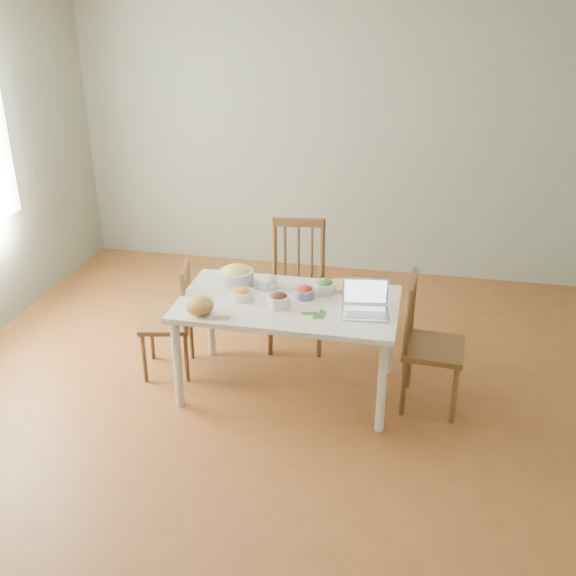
% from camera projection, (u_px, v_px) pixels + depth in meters
% --- Properties ---
extents(floor, '(5.00, 5.00, 0.00)m').
position_uv_depth(floor, '(271.00, 400.00, 4.74)').
color(floor, brown).
rests_on(floor, ground).
extents(wall_back, '(5.00, 0.00, 2.70)m').
position_uv_depth(wall_back, '(329.00, 136.00, 6.40)').
color(wall_back, gray).
rests_on(wall_back, ground).
extents(wall_front, '(5.00, 0.00, 2.70)m').
position_uv_depth(wall_front, '(70.00, 489.00, 1.95)').
color(wall_front, gray).
rests_on(wall_front, ground).
extents(dining_table, '(1.51, 0.85, 0.71)m').
position_uv_depth(dining_table, '(288.00, 346.00, 4.72)').
color(dining_table, white).
rests_on(dining_table, floor).
extents(chair_far, '(0.50, 0.48, 1.01)m').
position_uv_depth(chair_far, '(297.00, 288.00, 5.25)').
color(chair_far, '#543415').
rests_on(chair_far, floor).
extents(chair_left, '(0.44, 0.45, 0.86)m').
position_uv_depth(chair_left, '(166.00, 319.00, 4.93)').
color(chair_left, '#543415').
rests_on(chair_left, floor).
extents(chair_right, '(0.42, 0.44, 0.94)m').
position_uv_depth(chair_right, '(434.00, 345.00, 4.50)').
color(chair_right, '#543415').
rests_on(chair_right, floor).
extents(bread_boule, '(0.21, 0.21, 0.12)m').
position_uv_depth(bread_boule, '(200.00, 306.00, 4.38)').
color(bread_boule, '#AA793D').
rests_on(bread_boule, dining_table).
extents(butter_stick, '(0.12, 0.07, 0.03)m').
position_uv_depth(butter_stick, '(222.00, 317.00, 4.33)').
color(butter_stick, white).
rests_on(butter_stick, dining_table).
extents(bowl_squash, '(0.32, 0.32, 0.14)m').
position_uv_depth(bowl_squash, '(236.00, 275.00, 4.81)').
color(bowl_squash, '#F6EA75').
rests_on(bowl_squash, dining_table).
extents(bowl_carrot, '(0.18, 0.18, 0.08)m').
position_uv_depth(bowl_carrot, '(242.00, 294.00, 4.59)').
color(bowl_carrot, orange).
rests_on(bowl_carrot, dining_table).
extents(bowl_onion, '(0.20, 0.20, 0.09)m').
position_uv_depth(bowl_onion, '(267.00, 281.00, 4.77)').
color(bowl_onion, silver).
rests_on(bowl_onion, dining_table).
extents(bowl_mushroom, '(0.18, 0.18, 0.10)m').
position_uv_depth(bowl_mushroom, '(278.00, 300.00, 4.48)').
color(bowl_mushroom, '#401F15').
rests_on(bowl_mushroom, dining_table).
extents(bowl_redpep, '(0.15, 0.15, 0.08)m').
position_uv_depth(bowl_redpep, '(304.00, 292.00, 4.61)').
color(bowl_redpep, '#AF2000').
rests_on(bowl_redpep, dining_table).
extents(bowl_broccoli, '(0.16, 0.16, 0.10)m').
position_uv_depth(bowl_broccoli, '(324.00, 286.00, 4.69)').
color(bowl_broccoli, '#236324').
rests_on(bowl_broccoli, dining_table).
extents(flatbread, '(0.27, 0.27, 0.02)m').
position_uv_depth(flatbread, '(339.00, 286.00, 4.79)').
color(flatbread, beige).
rests_on(flatbread, dining_table).
extents(basil_bunch, '(0.19, 0.19, 0.02)m').
position_uv_depth(basil_bunch, '(313.00, 313.00, 4.40)').
color(basil_bunch, '#1D641E').
rests_on(basil_bunch, dining_table).
extents(laptop, '(0.34, 0.28, 0.22)m').
position_uv_depth(laptop, '(366.00, 300.00, 4.35)').
color(laptop, silver).
rests_on(laptop, dining_table).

